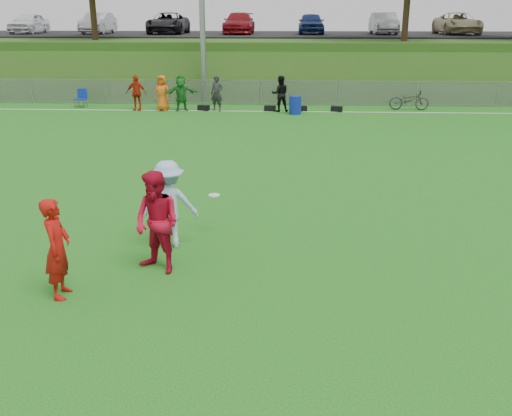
# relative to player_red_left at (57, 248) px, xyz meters

# --- Properties ---
(ground) EXTENTS (120.00, 120.00, 0.00)m
(ground) POSITION_rel_player_red_left_xyz_m (2.43, 1.14, -0.87)
(ground) COLOR #186615
(ground) RESTS_ON ground
(sideline_far) EXTENTS (60.00, 0.10, 0.01)m
(sideline_far) POSITION_rel_player_red_left_xyz_m (2.43, 19.14, -0.86)
(sideline_far) COLOR white
(sideline_far) RESTS_ON ground
(fence) EXTENTS (58.00, 0.06, 1.30)m
(fence) POSITION_rel_player_red_left_xyz_m (2.43, 21.14, -0.22)
(fence) COLOR gray
(fence) RESTS_ON ground
(berm) EXTENTS (120.00, 18.00, 3.00)m
(berm) POSITION_rel_player_red_left_xyz_m (2.43, 32.14, 0.63)
(berm) COLOR #305518
(berm) RESTS_ON ground
(parking_lot) EXTENTS (120.00, 12.00, 0.10)m
(parking_lot) POSITION_rel_player_red_left_xyz_m (2.43, 34.14, 2.18)
(parking_lot) COLOR black
(parking_lot) RESTS_ON berm
(car_row) EXTENTS (32.04, 5.18, 1.44)m
(car_row) POSITION_rel_player_red_left_xyz_m (1.26, 33.14, 2.95)
(car_row) COLOR white
(car_row) RESTS_ON parking_lot
(spectator_row) EXTENTS (7.95, 0.92, 1.69)m
(spectator_row) POSITION_rel_player_red_left_xyz_m (-0.63, 19.14, -0.02)
(spectator_row) COLOR red
(spectator_row) RESTS_ON ground
(gear_bags) EXTENTS (7.07, 0.46, 0.26)m
(gear_bags) POSITION_rel_player_red_left_xyz_m (3.36, 19.24, -0.74)
(gear_bags) COLOR black
(gear_bags) RESTS_ON ground
(player_red_left) EXTENTS (0.46, 0.66, 1.73)m
(player_red_left) POSITION_rel_player_red_left_xyz_m (0.00, 0.00, 0.00)
(player_red_left) COLOR #B9110C
(player_red_left) RESTS_ON ground
(player_red_center) EXTENTS (1.16, 1.09, 1.90)m
(player_red_center) POSITION_rel_player_red_left_xyz_m (1.44, 1.06, 0.09)
(player_red_center) COLOR red
(player_red_center) RESTS_ON ground
(player_blue) EXTENTS (1.29, 0.91, 1.81)m
(player_blue) POSITION_rel_player_red_left_xyz_m (1.43, 2.23, 0.04)
(player_blue) COLOR #A9C8EA
(player_blue) RESTS_ON ground
(frisbee) EXTENTS (0.25, 0.25, 0.02)m
(frisbee) POSITION_rel_player_red_left_xyz_m (2.25, 2.99, 0.01)
(frisbee) COLOR white
(frisbee) RESTS_ON ground
(recycling_bin) EXTENTS (0.59, 0.59, 0.85)m
(recycling_bin) POSITION_rel_player_red_left_xyz_m (4.20, 18.43, -0.44)
(recycling_bin) COLOR #0E249D
(recycling_bin) RESTS_ON ground
(camp_chair) EXTENTS (0.54, 0.55, 0.90)m
(camp_chair) POSITION_rel_player_red_left_xyz_m (-6.58, 19.96, -0.60)
(camp_chair) COLOR #0E2998
(camp_chair) RESTS_ON ground
(bicycle) EXTENTS (1.93, 0.83, 0.99)m
(bicycle) POSITION_rel_player_red_left_xyz_m (9.78, 19.91, -0.37)
(bicycle) COLOR #29292B
(bicycle) RESTS_ON ground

